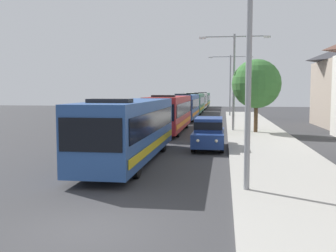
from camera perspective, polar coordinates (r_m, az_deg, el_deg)
The scene contains 13 objects.
ground_plane at distance 10.47m, azimuth -11.11°, elevation -14.68°, with size 160.00×160.00×0.00m, color #353538.
bus_lead at distance 19.66m, azimuth -5.42°, elevation -0.26°, with size 2.58×12.04×3.21m.
bus_second_in_line at distance 33.70m, azimuth 0.29°, elevation 2.01°, with size 2.58×12.41×3.21m.
bus_middle at distance 47.60m, azimuth 2.59°, elevation 2.91°, with size 2.58×11.65×3.21m.
bus_fourth_in_line at distance 61.20m, azimuth 3.83°, elevation 3.40°, with size 2.58×12.38×3.21m.
bus_rear at distance 75.30m, azimuth 4.65°, elevation 3.72°, with size 2.58×10.84×3.21m.
bus_tail_end at distance 88.54m, azimuth 5.17°, elevation 3.92°, with size 2.58×11.51×3.21m.
white_suv at distance 24.04m, azimuth 5.95°, elevation -0.86°, with size 1.86×4.98×1.90m.
box_truck_oncoming at distance 88.84m, azimuth 3.04°, elevation 3.95°, with size 2.35×7.38×3.15m.
streetlamp_near at distance 13.62m, azimuth 11.70°, elevation 11.76°, with size 5.69×0.28×8.14m.
streetlamp_mid at distance 34.21m, azimuth 9.56°, elevation 7.80°, with size 5.95×0.28×8.17m.
streetlamp_far at distance 54.85m, azimuth 9.04°, elevation 6.82°, with size 5.98×0.28×8.24m.
roadside_tree at distance 32.90m, azimuth 12.74°, elevation 6.00°, with size 3.99×3.99×5.96m.
Camera 1 is at (3.30, -9.29, 3.53)m, focal length 41.94 mm.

